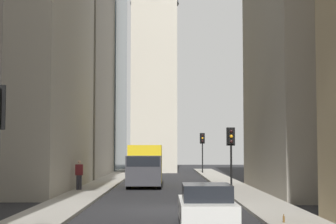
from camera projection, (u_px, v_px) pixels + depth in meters
ground_plane at (165, 210)px, 23.54m from camera, size 135.00×135.00×0.00m
sidewalk_right at (59, 208)px, 23.53m from camera, size 90.00×2.20×0.14m
sidewalk_left at (271, 208)px, 23.55m from camera, size 90.00×2.20×0.14m
building_right_far at (54, 58)px, 52.53m from camera, size 16.18×10.00×22.35m
church_spire at (155, 15)px, 62.85m from camera, size 5.52×5.52×33.76m
delivery_truck at (145, 165)px, 38.01m from camera, size 6.46×2.25×2.84m
sedan_white at (206, 206)px, 18.57m from camera, size 4.30×1.78×1.42m
traffic_light_midblock at (231, 144)px, 33.40m from camera, size 0.43×0.52×3.74m
traffic_light_far_junction at (202, 143)px, 57.43m from camera, size 0.43×0.52×4.09m
pedestrian at (79, 173)px, 33.41m from camera, size 0.26×0.44×1.77m
discarded_bottle at (284, 219)px, 18.52m from camera, size 0.07×0.07×0.27m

